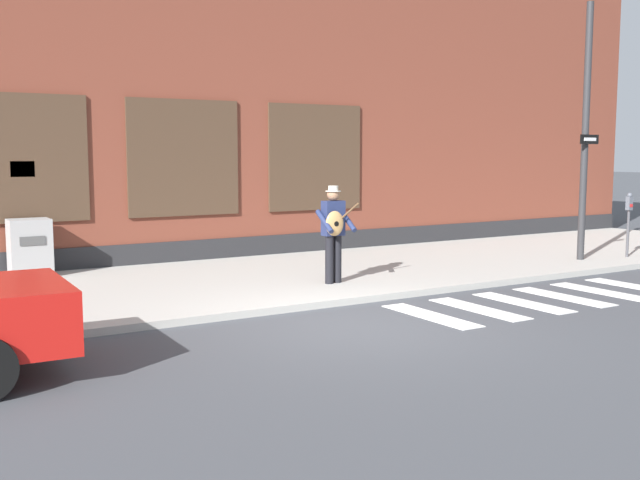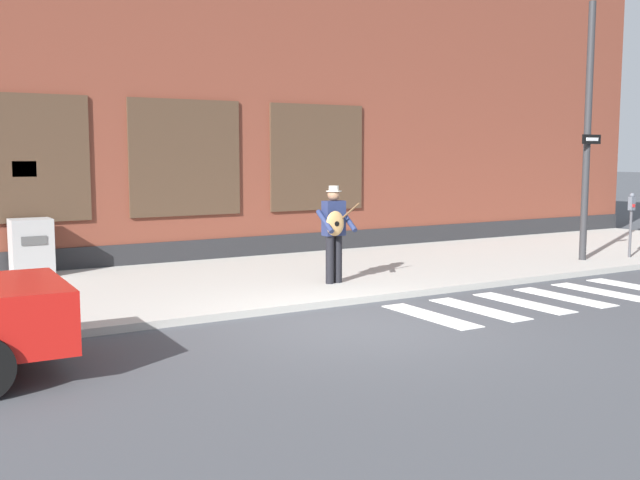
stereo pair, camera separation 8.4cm
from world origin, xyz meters
TOP-DOWN VIEW (x-y plane):
  - ground_plane at (0.00, 0.00)m, footprint 160.00×160.00m
  - sidewalk at (0.00, 3.93)m, footprint 28.00×5.35m
  - building_backdrop at (-0.00, 8.60)m, footprint 28.00×4.06m
  - crosswalk at (3.69, -0.05)m, footprint 5.20×1.90m
  - busker at (1.23, 2.57)m, footprint 0.70×0.51m
  - parking_meter at (8.66, 2.06)m, footprint 0.13×0.11m
  - utility_box at (-3.25, 6.15)m, footprint 0.74×0.60m

SIDE VIEW (x-z plane):
  - ground_plane at x=0.00m, z-range 0.00..0.00m
  - crosswalk at x=3.69m, z-range 0.00..0.01m
  - sidewalk at x=0.00m, z-range 0.00..0.11m
  - utility_box at x=-3.25m, z-range 0.11..1.20m
  - parking_meter at x=8.66m, z-range 0.34..1.78m
  - busker at x=1.23m, z-range 0.23..1.97m
  - building_backdrop at x=0.00m, z-range -0.01..8.92m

